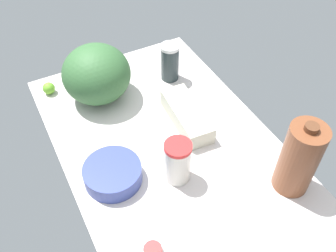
{
  "coord_description": "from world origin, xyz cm",
  "views": [
    {
      "loc": [
        -80.18,
        42.22,
        108.87
      ],
      "look_at": [
        0.0,
        0.0,
        13.0
      ],
      "focal_mm": 40.0,
      "sensor_mm": 36.0,
      "label": 1
    }
  ],
  "objects": [
    {
      "name": "tumbler_cup",
      "position": [
        -14.24,
        3.9,
        11.26
      ],
      "size": [
        9.17,
        9.17,
        16.44
      ],
      "color": "silver",
      "rests_on": "countertop"
    },
    {
      "name": "egg_carton",
      "position": [
        6.83,
        -11.74,
        6.63
      ],
      "size": [
        29.01,
        12.58,
        7.26
      ],
      "primitive_type": "cube",
      "rotation": [
        0.0,
        0.0,
        -0.08
      ],
      "color": "beige",
      "rests_on": "countertop"
    },
    {
      "name": "lime_by_jug",
      "position": [
        48.94,
        30.92,
        5.55
      ],
      "size": [
        5.1,
        5.1,
        5.1
      ],
      "primitive_type": "sphere",
      "color": "#69B02E",
      "rests_on": "countertop"
    },
    {
      "name": "shaker_bottle",
      "position": [
        34.21,
        -18.94,
        11.49
      ],
      "size": [
        7.98,
        7.98,
        16.91
      ],
      "color": "#283436",
      "rests_on": "countertop"
    },
    {
      "name": "countertop",
      "position": [
        0.0,
        0.0,
        1.5
      ],
      "size": [
        120.0,
        76.0,
        3.0
      ],
      "primitive_type": "cube",
      "color": "silver",
      "rests_on": "ground"
    },
    {
      "name": "chocolate_milk_jug",
      "position": [
        -34.67,
        -28.33,
        16.52
      ],
      "size": [
        11.99,
        11.99,
        28.6
      ],
      "color": "brown",
      "rests_on": "countertop"
    },
    {
      "name": "mixing_bowl",
      "position": [
        -5.16,
        23.84,
        6.12
      ],
      "size": [
        19.85,
        19.85,
        6.23
      ],
      "primitive_type": "cylinder",
      "color": "#35438B",
      "rests_on": "countertop"
    },
    {
      "name": "watermelon",
      "position": [
        37.21,
        12.7,
        14.69
      ],
      "size": [
        27.41,
        27.41,
        23.38
      ],
      "primitive_type": "ellipsoid",
      "color": "#356235",
      "rests_on": "countertop"
    }
  ]
}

